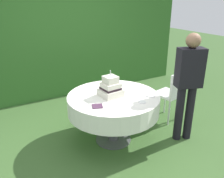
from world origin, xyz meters
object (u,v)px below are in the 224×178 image
at_px(serving_plate_far, 142,102).
at_px(standing_person, 188,81).
at_px(serving_plate_left, 151,95).
at_px(napkin_stack, 97,106).
at_px(serving_plate_near, 121,85).
at_px(cake_table, 113,104).
at_px(wedding_cake, 111,88).
at_px(garden_chair, 172,91).

height_order(serving_plate_far, standing_person, standing_person).
relative_size(serving_plate_left, napkin_stack, 1.05).
relative_size(serving_plate_near, napkin_stack, 0.79).
bearing_deg(cake_table, wedding_cake, 159.48).
xyz_separation_m(serving_plate_near, napkin_stack, (-0.66, -0.51, -0.00)).
distance_m(wedding_cake, napkin_stack, 0.41).
bearing_deg(cake_table, standing_person, -26.79).
distance_m(cake_table, wedding_cake, 0.25).
height_order(serving_plate_near, standing_person, standing_person).
height_order(serving_plate_near, serving_plate_left, same).
bearing_deg(cake_table, napkin_stack, -149.66).
bearing_deg(standing_person, wedding_cake, 153.44).
relative_size(serving_plate_near, garden_chair, 0.12).
height_order(serving_plate_left, napkin_stack, serving_plate_left).
height_order(cake_table, standing_person, standing_person).
xyz_separation_m(garden_chair, standing_person, (-0.23, -0.52, 0.39)).
relative_size(garden_chair, standing_person, 0.56).
relative_size(wedding_cake, garden_chair, 0.42).
bearing_deg(garden_chair, standing_person, -114.20).
relative_size(napkin_stack, garden_chair, 0.15).
bearing_deg(cake_table, serving_plate_left, -31.02).
distance_m(cake_table, serving_plate_left, 0.54).
xyz_separation_m(serving_plate_near, garden_chair, (0.87, -0.25, -0.20)).
xyz_separation_m(serving_plate_far, standing_person, (0.73, -0.08, 0.19)).
bearing_deg(serving_plate_far, serving_plate_near, 82.13).
xyz_separation_m(serving_plate_left, standing_person, (0.49, -0.20, 0.19)).
bearing_deg(serving_plate_near, napkin_stack, -142.54).
xyz_separation_m(cake_table, napkin_stack, (-0.36, -0.21, 0.14)).
distance_m(serving_plate_left, napkin_stack, 0.81).
bearing_deg(serving_plate_left, napkin_stack, 175.69).
xyz_separation_m(cake_table, serving_plate_left, (0.45, -0.27, 0.14)).
bearing_deg(wedding_cake, cake_table, -20.52).
xyz_separation_m(cake_table, wedding_cake, (-0.04, 0.01, 0.25)).
distance_m(cake_table, serving_plate_far, 0.47).
xyz_separation_m(wedding_cake, garden_chair, (1.21, 0.03, -0.31)).
xyz_separation_m(serving_plate_far, garden_chair, (0.96, 0.44, -0.20)).
bearing_deg(standing_person, garden_chair, 65.80).
bearing_deg(napkin_stack, wedding_cake, 34.99).
height_order(serving_plate_near, serving_plate_far, same).
distance_m(napkin_stack, garden_chair, 1.57).
relative_size(serving_plate_near, serving_plate_far, 1.01).
distance_m(wedding_cake, serving_plate_far, 0.49).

